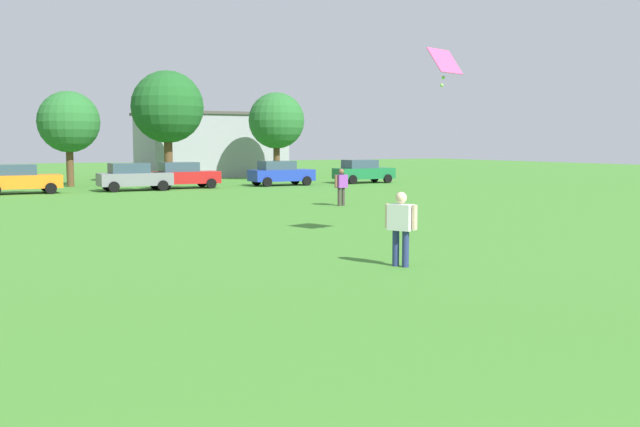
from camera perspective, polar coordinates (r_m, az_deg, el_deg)
The scene contains 13 objects.
ground_plane at distance 31.05m, azimuth -22.05°, elevation -0.27°, with size 160.00×160.00×0.00m, color #42842D.
adult_bystander at distance 17.31m, azimuth 6.27°, elevation -0.69°, with size 0.55×0.75×1.76m.
bystander_near_trees at distance 33.96m, azimuth 1.66°, elevation 2.31°, with size 0.79×0.45×1.71m.
kite at distance 21.83m, azimuth 9.62°, elevation 11.39°, with size 1.26×0.88×1.11m.
parked_car_orange_2 at distance 45.20m, azimuth -22.21°, elevation 2.50°, with size 4.30×2.02×1.68m.
parked_car_gray_3 at distance 45.98m, azimuth -14.22°, elevation 2.78°, with size 4.30×2.02×1.68m.
parked_car_red_4 at distance 47.68m, azimuth -10.53°, elevation 2.95°, with size 4.30×2.02×1.68m.
parked_car_blue_5 at distance 50.08m, azimuth -3.08°, elevation 3.15°, with size 4.30×2.02×1.68m.
parked_car_green_6 at distance 53.27m, azimuth 3.33°, elevation 3.29°, with size 4.30×2.02×1.68m.
tree_center_right at distance 51.51m, azimuth -18.86°, elevation 6.70°, with size 4.04×4.04×6.29m.
tree_right at distance 54.30m, azimuth -11.71°, elevation 8.05°, with size 5.16×5.16×8.04m.
tree_far_right at distance 57.83m, azimuth -3.39°, elevation 7.16°, with size 4.36×4.36×6.80m.
house_left at distance 64.40m, azimuth -8.47°, elevation 5.29°, with size 12.02×7.57×5.46m.
Camera 1 is at (-3.00, -0.77, 2.90)m, focal length 41.39 mm.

